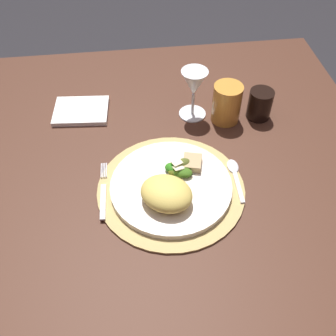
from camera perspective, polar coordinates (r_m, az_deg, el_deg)
name	(u,v)px	position (r m, az deg, el deg)	size (l,w,h in m)	color
ground_plane	(146,290)	(1.57, -3.19, -17.29)	(6.00, 6.00, 0.00)	#252428
dining_table	(138,196)	(1.08, -4.46, -4.13)	(1.25, 1.03, 0.72)	#44261A
placemat	(171,189)	(0.90, 0.39, -3.06)	(0.34, 0.34, 0.01)	tan
dinner_plate	(171,186)	(0.90, 0.40, -2.64)	(0.28, 0.28, 0.01)	silver
pasta_serving	(166,193)	(0.84, -0.27, -3.72)	(0.12, 0.10, 0.05)	#D6BB55
salad_greens	(178,168)	(0.91, 1.50, -0.06)	(0.07, 0.07, 0.03)	#4D5720
bread_piece	(192,163)	(0.92, 3.50, 0.77)	(0.05, 0.04, 0.02)	tan
fork	(103,193)	(0.90, -9.44, -3.60)	(0.02, 0.17, 0.00)	silver
spoon	(234,173)	(0.94, 9.62, -0.68)	(0.03, 0.13, 0.01)	silver
napkin	(81,111)	(1.12, -12.56, 8.12)	(0.15, 0.12, 0.01)	white
wine_glass	(194,85)	(1.04, 3.76, 11.91)	(0.07, 0.07, 0.14)	silver
amber_tumbler	(226,103)	(1.06, 8.49, 9.29)	(0.08, 0.08, 0.11)	#C98634
dark_tumbler	(260,104)	(1.09, 13.19, 9.02)	(0.06, 0.06, 0.08)	black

